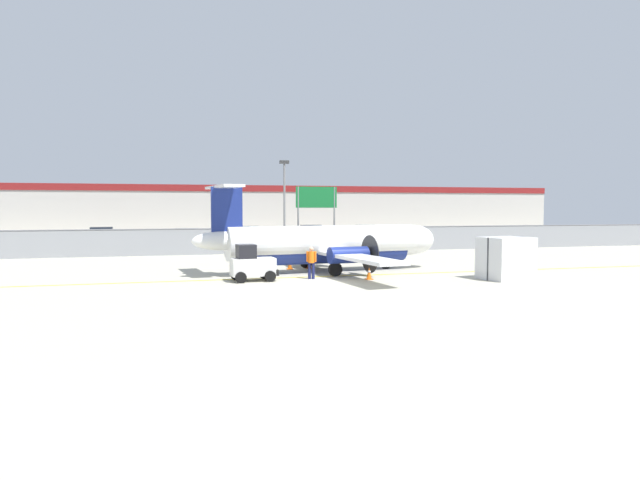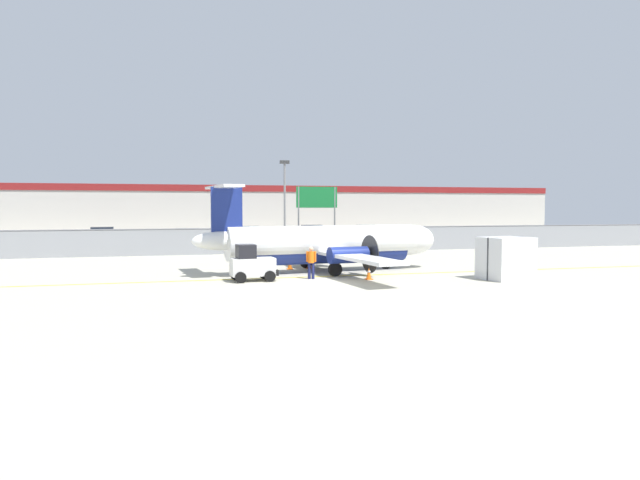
{
  "view_description": "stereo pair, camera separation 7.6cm",
  "coord_description": "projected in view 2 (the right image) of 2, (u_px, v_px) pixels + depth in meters",
  "views": [
    {
      "loc": [
        -7.72,
        -27.65,
        3.78
      ],
      "look_at": [
        1.15,
        5.12,
        1.8
      ],
      "focal_mm": 32.0,
      "sensor_mm": 36.0,
      "label": 1
    },
    {
      "loc": [
        -7.65,
        -27.67,
        3.78
      ],
      "look_at": [
        1.15,
        5.12,
        1.8
      ],
      "focal_mm": 32.0,
      "sensor_mm": 36.0,
      "label": 2
    }
  ],
  "objects": [
    {
      "name": "perimeter_fence",
      "position": [
        265.0,
        240.0,
        46.17
      ],
      "size": [
        98.0,
        0.1,
        2.1
      ],
      "color": "gray",
      "rests_on": "ground"
    },
    {
      "name": "parked_car_3",
      "position": [
        250.0,
        234.0,
        61.43
      ],
      "size": [
        4.21,
        2.02,
        1.58
      ],
      "rotation": [
        0.0,
        0.0,
        0.01
      ],
      "color": "navy",
      "rests_on": "parking_lot_strip"
    },
    {
      "name": "traffic_cone_near_right",
      "position": [
        309.0,
        264.0,
        34.83
      ],
      "size": [
        0.36,
        0.36,
        0.64
      ],
      "color": "orange",
      "rests_on": "ground"
    },
    {
      "name": "parked_car_2",
      "position": [
        186.0,
        237.0,
        55.02
      ],
      "size": [
        4.34,
        2.31,
        1.58
      ],
      "rotation": [
        0.0,
        0.0,
        3.05
      ],
      "color": "navy",
      "rests_on": "parking_lot_strip"
    },
    {
      "name": "ground_plane",
      "position": [
        314.0,
        277.0,
        30.81
      ],
      "size": [
        140.0,
        140.0,
        0.01
      ],
      "color": "#B2AD99"
    },
    {
      "name": "parked_car_4",
      "position": [
        320.0,
        238.0,
        52.56
      ],
      "size": [
        4.3,
        2.22,
        1.58
      ],
      "rotation": [
        0.0,
        0.0,
        -0.07
      ],
      "color": "gray",
      "rests_on": "parking_lot_strip"
    },
    {
      "name": "highway_sign",
      "position": [
        317.0,
        203.0,
        48.69
      ],
      "size": [
        3.6,
        0.14,
        5.5
      ],
      "color": "slate",
      "rests_on": "ground"
    },
    {
      "name": "cargo_container",
      "position": [
        506.0,
        258.0,
        29.69
      ],
      "size": [
        2.71,
        2.38,
        2.2
      ],
      "rotation": [
        0.0,
        0.0,
        0.17
      ],
      "color": "silver",
      "rests_on": "ground"
    },
    {
      "name": "parked_car_5",
      "position": [
        312.0,
        232.0,
        65.69
      ],
      "size": [
        4.23,
        2.07,
        1.58
      ],
      "rotation": [
        0.0,
        0.0,
        -0.02
      ],
      "color": "red",
      "rests_on": "parking_lot_strip"
    },
    {
      "name": "traffic_cone_near_left",
      "position": [
        290.0,
        264.0,
        34.5
      ],
      "size": [
        0.36,
        0.36,
        0.64
      ],
      "color": "orange",
      "rests_on": "ground"
    },
    {
      "name": "background_building",
      "position": [
        227.0,
        211.0,
        74.96
      ],
      "size": [
        91.0,
        8.1,
        6.5
      ],
      "color": "beige",
      "rests_on": "ground"
    },
    {
      "name": "parked_car_0",
      "position": [
        101.0,
        235.0,
        58.97
      ],
      "size": [
        4.31,
        2.24,
        1.58
      ],
      "rotation": [
        0.0,
        0.0,
        3.21
      ],
      "color": "red",
      "rests_on": "parking_lot_strip"
    },
    {
      "name": "commuter_airplane",
      "position": [
        329.0,
        244.0,
        33.16
      ],
      "size": [
        15.06,
        16.07,
        4.92
      ],
      "rotation": [
        0.0,
        0.0,
        0.13
      ],
      "color": "white",
      "rests_on": "ground"
    },
    {
      "name": "ground_crew_worker",
      "position": [
        311.0,
        261.0,
        29.8
      ],
      "size": [
        0.54,
        0.45,
        1.7
      ],
      "rotation": [
        0.0,
        0.0,
        4.31
      ],
      "color": "#191E4C",
      "rests_on": "ground"
    },
    {
      "name": "apron_light_pole",
      "position": [
        285.0,
        200.0,
        43.11
      ],
      "size": [
        0.7,
        0.3,
        7.27
      ],
      "color": "slate",
      "rests_on": "ground"
    },
    {
      "name": "baggage_tug",
      "position": [
        252.0,
        264.0,
        28.96
      ],
      "size": [
        2.41,
        1.53,
        1.88
      ],
      "rotation": [
        0.0,
        0.0,
        0.07
      ],
      "color": "silver",
      "rests_on": "ground"
    },
    {
      "name": "parking_lot_strip",
      "position": [
        246.0,
        244.0,
        57.32
      ],
      "size": [
        98.0,
        17.0,
        0.12
      ],
      "color": "#38383A",
      "rests_on": "ground"
    },
    {
      "name": "parked_car_6",
      "position": [
        368.0,
        232.0,
        65.73
      ],
      "size": [
        4.26,
        2.12,
        1.58
      ],
      "rotation": [
        0.0,
        0.0,
        -0.04
      ],
      "color": "red",
      "rests_on": "parking_lot_strip"
    },
    {
      "name": "traffic_cone_far_left",
      "position": [
        369.0,
        274.0,
        29.63
      ],
      "size": [
        0.36,
        0.36,
        0.64
      ],
      "color": "orange",
      "rests_on": "ground"
    },
    {
      "name": "parked_car_1",
      "position": [
        157.0,
        239.0,
        51.79
      ],
      "size": [
        4.26,
        2.12,
        1.58
      ],
      "rotation": [
        0.0,
        0.0,
        0.03
      ],
      "color": "#19662D",
      "rests_on": "parking_lot_strip"
    }
  ]
}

